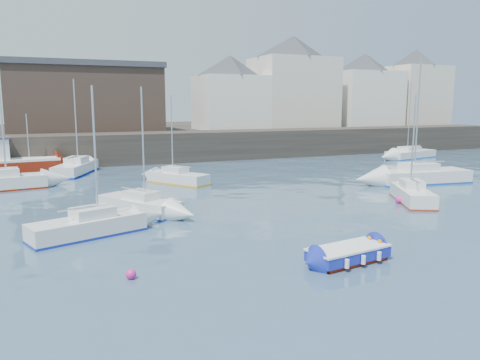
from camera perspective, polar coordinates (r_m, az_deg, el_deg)
name	(u,v)px	position (r m, az deg, el deg)	size (l,w,h in m)	color
water	(369,271)	(17.62, 15.46, -10.66)	(220.00, 220.00, 0.00)	#2D4760
quay_wall	(155,147)	(49.26, -10.37, 3.97)	(90.00, 5.00, 3.00)	#28231E
land_strip	(126,137)	(66.91, -13.69, 5.12)	(90.00, 32.00, 2.80)	#28231E
bldg_east_a	(293,82)	(62.86, 6.46, 11.83)	(13.36, 13.36, 11.80)	beige
bldg_east_b	(364,90)	(68.43, 14.88, 10.59)	(11.88, 11.88, 9.95)	white
bldg_east_c	(415,87)	(74.23, 20.52, 10.57)	(11.14, 11.14, 10.95)	beige
bldg_east_d	(230,92)	(58.52, -1.19, 10.67)	(11.14, 11.14, 8.95)	white
warehouse	(85,98)	(56.13, -18.39, 9.51)	(16.40, 10.40, 7.60)	#3D2D26
blue_dinghy	(348,253)	(18.27, 13.05, -8.72)	(3.39, 1.94, 0.61)	maroon
fishing_boat	(8,162)	(44.80, -26.44, 1.97)	(7.93, 3.67, 5.08)	maroon
sailboat_a	(89,226)	(22.24, -17.98, -5.34)	(5.42, 3.24, 6.71)	white
sailboat_b	(139,204)	(26.33, -12.22, -2.93)	(4.19, 5.38, 6.79)	white
sailboat_c	(412,194)	(30.14, 20.26, -1.67)	(3.64, 5.07, 6.45)	white
sailboat_d	(422,176)	(37.80, 21.27, 0.49)	(7.48, 3.20, 9.25)	white
sailboat_f	(178,177)	(35.39, -7.63, 0.32)	(4.08, 5.07, 6.52)	white
sailboat_g	(410,154)	(55.00, 20.07, 3.01)	(6.80, 3.44, 8.23)	white
sailboat_h	(76,168)	(42.37, -19.38, 1.42)	(4.29, 6.48, 7.99)	white
buoy_near	(131,279)	(16.73, -13.12, -11.64)	(0.36, 0.36, 0.36)	#D82089
buoy_mid	(399,203)	(29.74, 18.79, -2.70)	(0.45, 0.45, 0.45)	#D82089
buoy_far	(197,183)	(35.49, -5.30, -0.37)	(0.42, 0.42, 0.42)	#D82089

